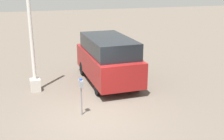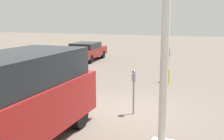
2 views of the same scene
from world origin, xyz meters
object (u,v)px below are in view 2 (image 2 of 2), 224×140
object	(u,v)px
lamp_post	(164,71)
car_distant	(87,51)
parked_van	(18,97)
parking_meter_near	(134,82)
parking_meter_far	(169,57)
fire_hydrant	(168,76)

from	to	relation	value
lamp_post	car_distant	xyz separation A→B (m)	(-12.83, -7.76, -1.31)
lamp_post	car_distant	bearing A→B (deg)	-148.85
parked_van	car_distant	size ratio (longest dim) A/B	1.11
parking_meter_near	parked_van	bearing A→B (deg)	-43.90
lamp_post	parked_van	bearing A→B (deg)	-88.62
parking_meter_far	parked_van	bearing A→B (deg)	-26.52
car_distant	fire_hydrant	world-z (taller)	car_distant
parking_meter_near	parking_meter_far	distance (m)	5.10
car_distant	fire_hydrant	distance (m)	8.61
parking_meter_far	parked_van	size ratio (longest dim) A/B	0.34
parking_meter_near	lamp_post	bearing A→B (deg)	14.61
fire_hydrant	parked_van	bearing A→B (deg)	-17.21
car_distant	fire_hydrant	xyz separation A→B (m)	(5.43, 6.68, -0.30)
lamp_post	parking_meter_far	bearing A→B (deg)	-171.78
fire_hydrant	parking_meter_near	bearing A→B (deg)	-4.64
parked_van	fire_hydrant	bearing A→B (deg)	162.60
parked_van	lamp_post	bearing A→B (deg)	91.19
parking_meter_near	fire_hydrant	world-z (taller)	parking_meter_near
fire_hydrant	lamp_post	bearing A→B (deg)	8.27
lamp_post	fire_hydrant	size ratio (longest dim) A/B	7.65
car_distant	lamp_post	bearing A→B (deg)	-152.53
fire_hydrant	car_distant	bearing A→B (deg)	-129.08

